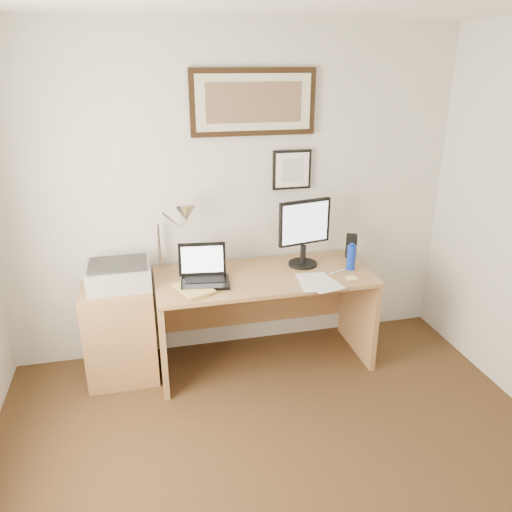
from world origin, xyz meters
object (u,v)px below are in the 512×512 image
object	(u,v)px
book	(181,293)
desk	(261,298)
laptop	(204,274)
printer	(119,275)
water_bottle	(351,258)
side_cabinet	(121,334)
lcd_monitor	(304,230)

from	to	relation	value
book	desk	distance (m)	0.73
laptop	printer	distance (m)	0.60
water_bottle	printer	world-z (taller)	water_bottle
book	printer	world-z (taller)	printer
side_cabinet	laptop	xyz separation A→B (m)	(0.62, -0.07, 0.44)
desk	laptop	size ratio (longest dim) A/B	4.37
printer	laptop	bearing A→B (deg)	-10.15
desk	laptop	world-z (taller)	laptop
water_bottle	book	bearing A→B (deg)	-173.76
side_cabinet	book	distance (m)	0.64
laptop	lcd_monitor	bearing A→B (deg)	9.04
desk	printer	size ratio (longest dim) A/B	3.64
side_cabinet	laptop	bearing A→B (deg)	-6.38
book	lcd_monitor	distance (m)	1.05
printer	lcd_monitor	bearing A→B (deg)	0.80
water_bottle	book	world-z (taller)	water_bottle
desk	lcd_monitor	xyz separation A→B (m)	(0.34, 0.02, 0.53)
water_bottle	desk	size ratio (longest dim) A/B	0.12
desk	lcd_monitor	distance (m)	0.62
side_cabinet	book	bearing A→B (deg)	-28.85
side_cabinet	book	size ratio (longest dim) A/B	2.64
desk	book	bearing A→B (deg)	-156.51
side_cabinet	desk	world-z (taller)	desk
book	printer	xyz separation A→B (m)	(-0.41, 0.28, 0.06)
desk	laptop	distance (m)	0.55
side_cabinet	printer	xyz separation A→B (m)	(0.03, 0.04, 0.45)
side_cabinet	book	xyz separation A→B (m)	(0.44, -0.24, 0.40)
desk	printer	xyz separation A→B (m)	(-1.04, 0.00, 0.30)
water_bottle	book	xyz separation A→B (m)	(-1.30, -0.14, -0.08)
laptop	lcd_monitor	distance (m)	0.83
book	desk	size ratio (longest dim) A/B	0.17
laptop	printer	bearing A→B (deg)	169.85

